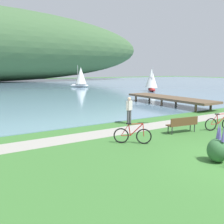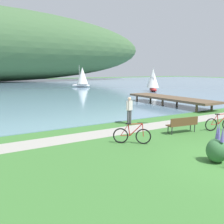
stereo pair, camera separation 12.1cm
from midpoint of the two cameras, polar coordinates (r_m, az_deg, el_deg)
The scene contains 10 objects.
bay_water at distance 54.28m, azimuth -23.21°, elevation 5.22°, with size 180.00×80.00×0.04m, color #6B8EA8.
shoreline_path at distance 14.57m, azimuth 4.43°, elevation -3.87°, with size 60.00×1.50×0.01m, color #A39E93.
park_bench_near_camera at distance 14.07m, azimuth 15.55°, elevation -2.52°, with size 1.85×0.71×0.88m.
bicycle_leaning_near_bench at distance 15.37m, azimuth 23.06°, elevation -2.41°, with size 1.66×0.72×1.01m.
bicycle_beside_path at distance 11.66m, azimuth 4.40°, elevation -5.29°, with size 1.41×1.17×1.01m.
person_at_shoreline at distance 15.80m, azimuth 3.71°, elevation 0.79°, with size 0.58×0.33×1.71m.
echium_bush_beside_closest at distance 10.11m, azimuth 22.65°, elevation -7.80°, with size 0.78×0.78×1.49m.
sailboat_mid_bay at distance 40.47m, azimuth 8.89°, elevation 7.27°, with size 2.64×3.35×3.87m.
sailboat_toward_hillside at distance 50.06m, azimuth -7.21°, elevation 7.93°, with size 3.51×3.24×4.26m.
pier_dock at distance 24.88m, azimuth 12.73°, elevation 3.10°, with size 2.40×10.00×0.80m.
Camera 1 is at (-8.52, -4.97, 3.37)m, focal length 40.17 mm.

